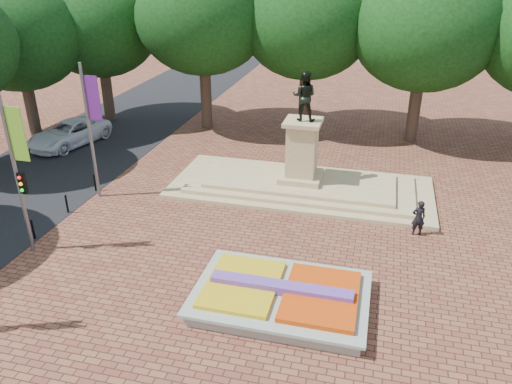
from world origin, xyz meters
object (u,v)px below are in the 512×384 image
flower_bed (281,296)px  van (69,133)px  monument (301,174)px  pedestrian (418,218)px

flower_bed → van: van is taller
monument → van: bearing=169.2°
monument → pedestrian: (5.97, -3.50, -0.03)m
flower_bed → van: size_ratio=1.09×
monument → pedestrian: bearing=-30.4°
pedestrian → monument: bearing=-44.4°
flower_bed → pedestrian: size_ratio=3.68×
flower_bed → monument: 10.07m
van → monument: bearing=3.3°
flower_bed → monument: size_ratio=0.45×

